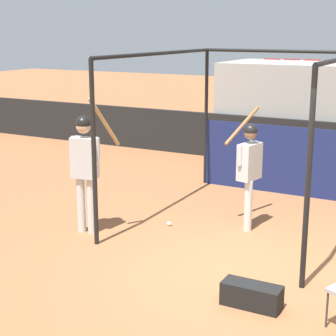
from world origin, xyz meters
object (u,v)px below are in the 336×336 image
at_px(player_batter, 249,166).
at_px(equipment_bag, 252,295).
at_px(baseball, 169,224).
at_px(player_waiting, 85,162).

relative_size(player_batter, equipment_bag, 2.74).
xyz_separation_m(player_batter, equipment_bag, (0.99, -2.53, -0.90)).
bearing_deg(baseball, player_waiting, -139.24).
xyz_separation_m(player_batter, player_waiting, (-2.18, -1.40, 0.11)).
relative_size(player_batter, player_waiting, 0.87).
bearing_deg(baseball, equipment_bag, -42.89).
height_order(player_batter, baseball, player_batter).
distance_m(player_batter, player_waiting, 2.59).
bearing_deg(equipment_bag, baseball, 137.11).
relative_size(player_waiting, baseball, 29.78).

